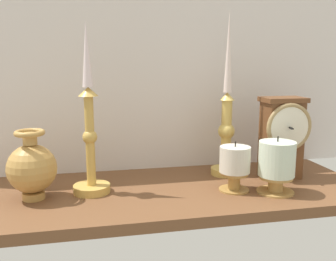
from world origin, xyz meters
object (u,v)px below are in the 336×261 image
(mantel_clock, at_px, (282,136))
(candlestick_tall_center, at_px, (227,123))
(candlestick_tall_left, at_px, (90,135))
(pillar_candle_near_clock, at_px, (277,164))
(brass_vase_bulbous, at_px, (32,167))
(pillar_candle_front, at_px, (235,165))

(mantel_clock, height_order, candlestick_tall_center, candlestick_tall_center)
(candlestick_tall_center, bearing_deg, candlestick_tall_left, -168.78)
(candlestick_tall_center, relative_size, pillar_candle_near_clock, 3.22)
(brass_vase_bulbous, xyz_separation_m, pillar_candle_front, (0.45, -0.04, -0.01))
(candlestick_tall_left, distance_m, pillar_candle_front, 0.34)
(mantel_clock, relative_size, pillar_candle_near_clock, 1.58)
(candlestick_tall_center, height_order, pillar_candle_front, candlestick_tall_center)
(candlestick_tall_left, relative_size, pillar_candle_front, 3.29)
(mantel_clock, bearing_deg, pillar_candle_near_clock, -123.36)
(mantel_clock, relative_size, pillar_candle_front, 1.78)
(candlestick_tall_left, relative_size, candlestick_tall_center, 0.91)
(candlestick_tall_left, distance_m, pillar_candle_near_clock, 0.43)
(candlestick_tall_left, bearing_deg, brass_vase_bulbous, -172.62)
(mantel_clock, xyz_separation_m, brass_vase_bulbous, (-0.61, -0.03, -0.04))
(pillar_candle_front, xyz_separation_m, pillar_candle_near_clock, (0.09, -0.03, 0.01))
(candlestick_tall_left, height_order, pillar_candle_near_clock, candlestick_tall_left)
(brass_vase_bulbous, bearing_deg, candlestick_tall_center, 10.21)
(mantel_clock, height_order, pillar_candle_front, mantel_clock)
(brass_vase_bulbous, distance_m, pillar_candle_front, 0.45)
(mantel_clock, distance_m, pillar_candle_front, 0.18)
(candlestick_tall_center, relative_size, pillar_candle_front, 3.63)
(candlestick_tall_center, bearing_deg, pillar_candle_near_clock, -68.19)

